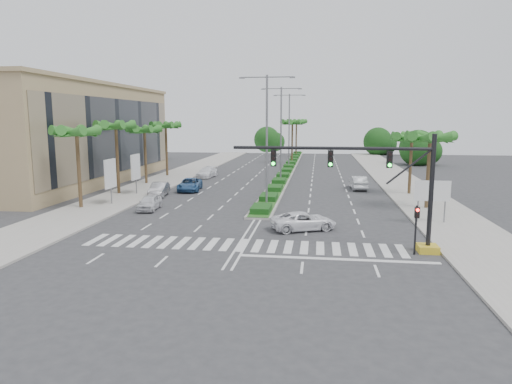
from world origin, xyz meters
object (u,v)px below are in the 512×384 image
car_crossing (303,221)px  car_parked_a (149,203)px  car_right (358,183)px  car_parked_b (159,189)px  car_parked_d (207,172)px  car_parked_c (190,185)px

car_crossing → car_parked_a: bearing=45.2°
car_crossing → car_right: bearing=-38.1°
car_parked_a → car_parked_b: bearing=97.9°
car_crossing → car_right: 21.27m
car_parked_a → car_crossing: same height
car_parked_b → car_parked_d: (1.22, 16.01, -0.02)m
car_parked_a → car_parked_c: (0.53, 11.17, 0.04)m
car_right → car_parked_d: bearing=-26.3°
car_parked_a → car_parked_b: size_ratio=0.89×
car_parked_b → car_parked_c: 4.59m
car_parked_b → car_parked_d: 16.05m
car_right → car_parked_c: bearing=7.3°
car_parked_d → car_parked_a: bearing=-83.4°
car_parked_a → car_crossing: size_ratio=0.82×
car_right → car_crossing: bearing=70.9°
car_parked_a → car_right: car_right is taller
car_parked_b → car_crossing: car_parked_b is taller
car_parked_c → car_parked_d: bearing=87.4°
car_parked_a → car_right: size_ratio=0.83×
car_crossing → car_parked_d: bearing=3.7°
car_parked_a → car_crossing: 15.01m
car_parked_b → car_right: 22.57m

